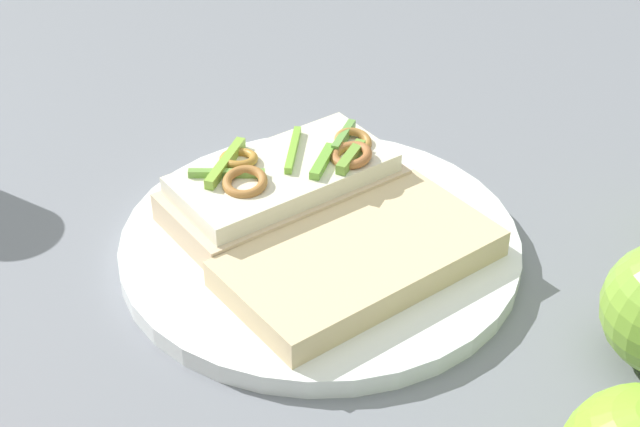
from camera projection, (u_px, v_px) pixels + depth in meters
name	position (u px, v px, depth m)	size (l,w,h in m)	color
ground_plane	(320.00, 253.00, 0.67)	(2.00, 2.00, 0.00)	slate
plate	(320.00, 245.00, 0.67)	(0.28, 0.28, 0.01)	white
sandwich	(284.00, 186.00, 0.68)	(0.18, 0.17, 0.05)	beige
bread_slice_side	(360.00, 258.00, 0.63)	(0.18, 0.10, 0.02)	beige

